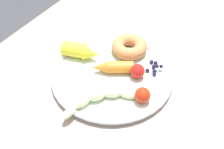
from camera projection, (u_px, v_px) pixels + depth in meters
dining_table at (123, 97)px, 0.79m from camera, size 1.28×0.80×0.70m
plate at (112, 75)px, 0.73m from camera, size 0.32×0.32×0.02m
banana at (98, 98)px, 0.65m from camera, size 0.15×0.13×0.03m
carrot_orange at (112, 67)px, 0.72m from camera, size 0.08×0.11×0.03m
carrot_yellow at (80, 52)px, 0.76m from camera, size 0.07×0.11×0.04m
donut at (129, 47)px, 0.78m from camera, size 0.13×0.13×0.04m
blueberry_pile at (154, 67)px, 0.73m from camera, size 0.05×0.04×0.02m
tomato_near at (137, 71)px, 0.71m from camera, size 0.04×0.04×0.04m
tomato_mid at (143, 95)px, 0.65m from camera, size 0.04×0.04×0.04m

